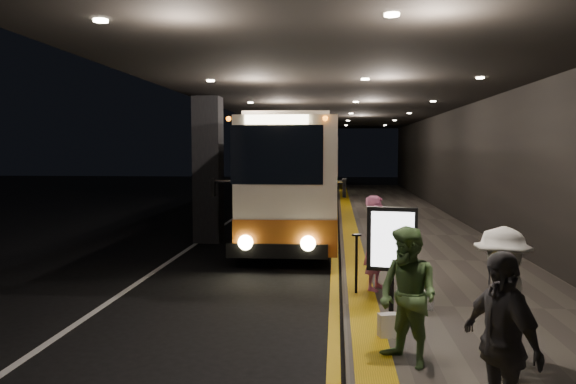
{
  "coord_description": "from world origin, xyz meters",
  "views": [
    {
      "loc": [
        2.36,
        -12.73,
        2.81
      ],
      "look_at": [
        1.11,
        1.92,
        1.7
      ],
      "focal_mm": 35.0,
      "sensor_mm": 36.0,
      "label": 1
    }
  ],
  "objects_px": {
    "info_sign": "(392,241)",
    "passenger_waiting_green": "(408,296)",
    "passenger_waiting_white": "(501,302)",
    "passenger_waiting_grey": "(500,344)",
    "coach_main": "(295,183)",
    "coach_second": "(310,170)",
    "coach_third": "(317,161)",
    "bag_plain": "(388,326)",
    "stanchion_post": "(356,264)",
    "passenger_boarding": "(376,243)",
    "bag_polka": "(425,301)"
  },
  "relations": [
    {
      "from": "info_sign",
      "to": "bag_polka",
      "type": "bearing_deg",
      "value": 22.49
    },
    {
      "from": "coach_third",
      "to": "bag_plain",
      "type": "height_order",
      "value": "coach_third"
    },
    {
      "from": "passenger_boarding",
      "to": "coach_second",
      "type": "bearing_deg",
      "value": 29.08
    },
    {
      "from": "info_sign",
      "to": "stanchion_post",
      "type": "bearing_deg",
      "value": 126.93
    },
    {
      "from": "passenger_waiting_grey",
      "to": "info_sign",
      "type": "distance_m",
      "value": 4.06
    },
    {
      "from": "coach_main",
      "to": "bag_plain",
      "type": "distance_m",
      "value": 10.58
    },
    {
      "from": "passenger_boarding",
      "to": "bag_plain",
      "type": "xyz_separation_m",
      "value": [
        -0.02,
        -2.74,
        -0.73
      ]
    },
    {
      "from": "info_sign",
      "to": "bag_plain",
      "type": "bearing_deg",
      "value": -86.75
    },
    {
      "from": "passenger_waiting_white",
      "to": "passenger_waiting_grey",
      "type": "bearing_deg",
      "value": 5.37
    },
    {
      "from": "coach_third",
      "to": "info_sign",
      "type": "height_order",
      "value": "coach_third"
    },
    {
      "from": "coach_second",
      "to": "passenger_waiting_white",
      "type": "distance_m",
      "value": 23.45
    },
    {
      "from": "passenger_waiting_grey",
      "to": "passenger_waiting_green",
      "type": "bearing_deg",
      "value": 177.69
    },
    {
      "from": "passenger_waiting_green",
      "to": "stanchion_post",
      "type": "bearing_deg",
      "value": 147.71
    },
    {
      "from": "info_sign",
      "to": "passenger_waiting_green",
      "type": "bearing_deg",
      "value": -80.01
    },
    {
      "from": "bag_polka",
      "to": "stanchion_post",
      "type": "distance_m",
      "value": 1.53
    },
    {
      "from": "passenger_boarding",
      "to": "bag_polka",
      "type": "distance_m",
      "value": 1.66
    },
    {
      "from": "passenger_boarding",
      "to": "passenger_waiting_white",
      "type": "distance_m",
      "value": 4.16
    },
    {
      "from": "coach_second",
      "to": "passenger_waiting_grey",
      "type": "distance_m",
      "value": 24.81
    },
    {
      "from": "passenger_waiting_white",
      "to": "bag_polka",
      "type": "bearing_deg",
      "value": -149.11
    },
    {
      "from": "coach_second",
      "to": "info_sign",
      "type": "xyz_separation_m",
      "value": [
        2.31,
        -20.63,
        -0.43
      ]
    },
    {
      "from": "passenger_waiting_green",
      "to": "coach_third",
      "type": "bearing_deg",
      "value": 142.92
    },
    {
      "from": "passenger_waiting_white",
      "to": "bag_plain",
      "type": "relative_size",
      "value": 5.19
    },
    {
      "from": "passenger_waiting_white",
      "to": "passenger_waiting_grey",
      "type": "distance_m",
      "value": 1.49
    },
    {
      "from": "coach_main",
      "to": "info_sign",
      "type": "distance_m",
      "value": 9.25
    },
    {
      "from": "coach_second",
      "to": "passenger_waiting_white",
      "type": "bearing_deg",
      "value": -82.76
    },
    {
      "from": "bag_polka",
      "to": "bag_plain",
      "type": "relative_size",
      "value": 0.92
    },
    {
      "from": "coach_second",
      "to": "stanchion_post",
      "type": "distance_m",
      "value": 19.64
    },
    {
      "from": "coach_third",
      "to": "passenger_waiting_grey",
      "type": "distance_m",
      "value": 38.49
    },
    {
      "from": "bag_plain",
      "to": "passenger_boarding",
      "type": "bearing_deg",
      "value": 89.57
    },
    {
      "from": "passenger_waiting_white",
      "to": "bag_plain",
      "type": "distance_m",
      "value": 1.87
    },
    {
      "from": "coach_third",
      "to": "info_sign",
      "type": "bearing_deg",
      "value": -82.61
    },
    {
      "from": "coach_second",
      "to": "coach_main",
      "type": "bearing_deg",
      "value": -90.63
    },
    {
      "from": "coach_main",
      "to": "stanchion_post",
      "type": "bearing_deg",
      "value": -79.52
    },
    {
      "from": "bag_polka",
      "to": "bag_plain",
      "type": "height_order",
      "value": "bag_plain"
    },
    {
      "from": "coach_third",
      "to": "passenger_boarding",
      "type": "height_order",
      "value": "coach_third"
    },
    {
      "from": "coach_main",
      "to": "coach_second",
      "type": "xyz_separation_m",
      "value": [
        -0.06,
        11.67,
        0.01
      ]
    },
    {
      "from": "coach_second",
      "to": "coach_third",
      "type": "xyz_separation_m",
      "value": [
        -0.11,
        13.73,
        0.16
      ]
    },
    {
      "from": "coach_third",
      "to": "stanchion_post",
      "type": "height_order",
      "value": "coach_third"
    },
    {
      "from": "passenger_waiting_grey",
      "to": "stanchion_post",
      "type": "relative_size",
      "value": 1.6
    },
    {
      "from": "passenger_waiting_grey",
      "to": "stanchion_post",
      "type": "distance_m",
      "value": 5.23
    },
    {
      "from": "bag_plain",
      "to": "info_sign",
      "type": "height_order",
      "value": "info_sign"
    },
    {
      "from": "bag_plain",
      "to": "stanchion_post",
      "type": "xyz_separation_m",
      "value": [
        -0.37,
        2.41,
        0.38
      ]
    },
    {
      "from": "coach_third",
      "to": "bag_plain",
      "type": "bearing_deg",
      "value": -83.03
    },
    {
      "from": "coach_second",
      "to": "info_sign",
      "type": "height_order",
      "value": "coach_second"
    },
    {
      "from": "info_sign",
      "to": "passenger_waiting_grey",
      "type": "bearing_deg",
      "value": -70.81
    },
    {
      "from": "coach_main",
      "to": "coach_second",
      "type": "height_order",
      "value": "coach_second"
    },
    {
      "from": "info_sign",
      "to": "stanchion_post",
      "type": "distance_m",
      "value": 1.36
    },
    {
      "from": "coach_third",
      "to": "bag_plain",
      "type": "relative_size",
      "value": 37.37
    },
    {
      "from": "info_sign",
      "to": "coach_main",
      "type": "bearing_deg",
      "value": 114.77
    },
    {
      "from": "stanchion_post",
      "to": "passenger_boarding",
      "type": "bearing_deg",
      "value": 40.31
    }
  ]
}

